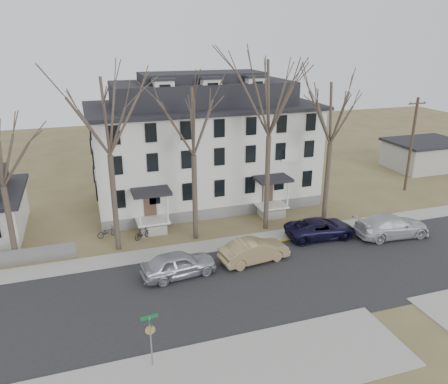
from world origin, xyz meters
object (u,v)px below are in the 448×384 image
object	(u,v)px
bicycle_right	(143,234)
street_sign	(150,334)
car_silver	(179,265)
car_navy	(320,229)
utility_pole_far	(411,144)
bicycle_left	(107,232)
boarding_house	(203,146)
tree_far_left	(106,111)
tree_mid_right	(333,109)
car_white	(392,226)
tree_center	(270,93)
car_tan	(254,251)
tree_mid_left	(193,117)

from	to	relation	value
bicycle_right	street_sign	distance (m)	14.36
car_silver	car_navy	bearing A→B (deg)	-86.25
utility_pole_far	bicycle_left	xyz separation A→B (m)	(-30.12, -1.88, -4.48)
utility_pole_far	street_sign	xyz separation A→B (m)	(-29.13, -17.30, -3.01)
boarding_house	tree_far_left	size ratio (longest dim) A/B	1.52
tree_mid_right	bicycle_right	bearing A→B (deg)	175.96
tree_far_left	car_white	distance (m)	23.37
tree_far_left	tree_center	distance (m)	12.02
tree_mid_right	utility_pole_far	xyz separation A→B (m)	(12.00, 4.20, -4.70)
street_sign	car_tan	bearing A→B (deg)	37.25
tree_center	car_silver	world-z (taller)	tree_center
car_tan	street_sign	bearing A→B (deg)	125.49
tree_center	car_tan	bearing A→B (deg)	-121.43
tree_center	tree_mid_right	distance (m)	5.70
boarding_house	utility_pole_far	bearing A→B (deg)	-10.92
bicycle_right	tree_far_left	bearing A→B (deg)	91.47
car_navy	bicycle_left	size ratio (longest dim) A/B	3.40
bicycle_left	car_silver	bearing A→B (deg)	-166.57
car_navy	bicycle_left	xyz separation A→B (m)	(-15.99, 5.33, -0.34)
tree_mid_right	car_tan	distance (m)	13.23
car_navy	street_sign	xyz separation A→B (m)	(-15.00, -10.09, 1.13)
tree_center	car_tan	size ratio (longest dim) A/B	2.93
utility_pole_far	bicycle_left	world-z (taller)	utility_pole_far
car_silver	car_navy	world-z (taller)	car_silver
bicycle_left	car_white	bearing A→B (deg)	-122.72
boarding_house	car_white	size ratio (longest dim) A/B	3.44
car_tan	bicycle_left	bearing A→B (deg)	44.76
car_white	tree_mid_right	bearing A→B (deg)	40.31
tree_mid_left	tree_center	bearing A→B (deg)	0.00
tree_mid_left	car_white	size ratio (longest dim) A/B	2.11
car_navy	car_white	xyz separation A→B (m)	(5.50, -1.60, 0.11)
tree_mid_right	street_sign	size ratio (longest dim) A/B	4.38
tree_far_left	street_sign	distance (m)	15.59
tree_mid_right	bicycle_right	xyz separation A→B (m)	(-15.50, 1.10, -9.14)
car_white	boarding_house	bearing A→B (deg)	47.10
car_white	street_sign	bearing A→B (deg)	116.69
car_white	street_sign	distance (m)	22.21
bicycle_left	bicycle_right	size ratio (longest dim) A/B	1.05
tree_mid_left	utility_pole_far	size ratio (longest dim) A/B	1.34
bicycle_left	bicycle_right	world-z (taller)	bicycle_right
utility_pole_far	street_sign	distance (m)	34.01
car_white	car_tan	bearing A→B (deg)	96.00
tree_far_left	tree_mid_left	distance (m)	6.05
car_navy	street_sign	distance (m)	18.11
utility_pole_far	car_white	size ratio (longest dim) A/B	1.57
boarding_house	car_navy	size ratio (longest dim) A/B	3.76
car_tan	bicycle_left	xyz separation A→B (m)	(-9.57, 7.30, -0.40)
tree_mid_right	bicycle_right	distance (m)	18.03
car_white	street_sign	xyz separation A→B (m)	(-20.50, -8.49, 1.02)
tree_mid_left	boarding_house	bearing A→B (deg)	69.80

